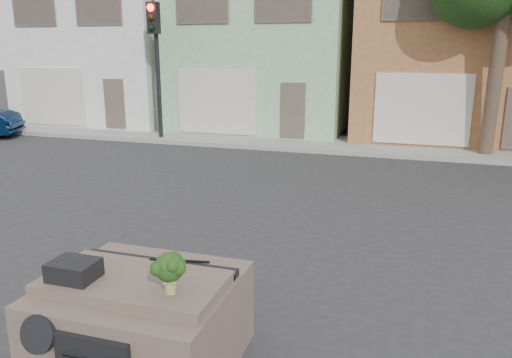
% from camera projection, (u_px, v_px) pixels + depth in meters
% --- Properties ---
extents(ground_plane, '(120.00, 120.00, 0.00)m').
position_uv_depth(ground_plane, '(236.00, 259.00, 8.45)').
color(ground_plane, '#303033').
rests_on(ground_plane, ground).
extents(sidewalk, '(40.00, 3.00, 0.15)m').
position_uv_depth(sidewalk, '(334.00, 144.00, 18.11)').
color(sidewalk, gray).
rests_on(sidewalk, ground).
extents(townhouse_white, '(7.20, 8.20, 7.55)m').
position_uv_depth(townhouse_white, '(122.00, 41.00, 24.06)').
color(townhouse_white, white).
rests_on(townhouse_white, ground).
extents(townhouse_mint, '(7.20, 8.20, 7.55)m').
position_uv_depth(townhouse_mint, '(272.00, 40.00, 21.87)').
color(townhouse_mint, '#95C699').
rests_on(townhouse_mint, ground).
extents(townhouse_tan, '(7.20, 8.20, 7.55)m').
position_uv_depth(townhouse_tan, '(454.00, 40.00, 19.69)').
color(townhouse_tan, '#A5693F').
rests_on(townhouse_tan, ground).
extents(traffic_signal, '(0.40, 0.40, 5.10)m').
position_uv_depth(traffic_signal, '(157.00, 73.00, 18.45)').
color(traffic_signal, black).
rests_on(traffic_signal, ground).
extents(tree_near, '(4.40, 4.00, 8.50)m').
position_uv_depth(tree_near, '(502.00, 21.00, 14.94)').
color(tree_near, '#1C3914').
rests_on(tree_near, ground).
extents(car_dashboard, '(2.00, 1.80, 1.12)m').
position_uv_depth(car_dashboard, '(144.00, 318.00, 5.54)').
color(car_dashboard, brown).
rests_on(car_dashboard, ground).
extents(instrument_hump, '(0.48, 0.38, 0.20)m').
position_uv_depth(instrument_hump, '(74.00, 270.00, 5.22)').
color(instrument_hump, black).
rests_on(instrument_hump, car_dashboard).
extents(wiper_arm, '(0.69, 0.15, 0.02)m').
position_uv_depth(wiper_arm, '(180.00, 261.00, 5.67)').
color(wiper_arm, black).
rests_on(wiper_arm, car_dashboard).
extents(broccoli, '(0.45, 0.45, 0.43)m').
position_uv_depth(broccoli, '(170.00, 273.00, 4.89)').
color(broccoli, '#1B3811').
rests_on(broccoli, car_dashboard).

